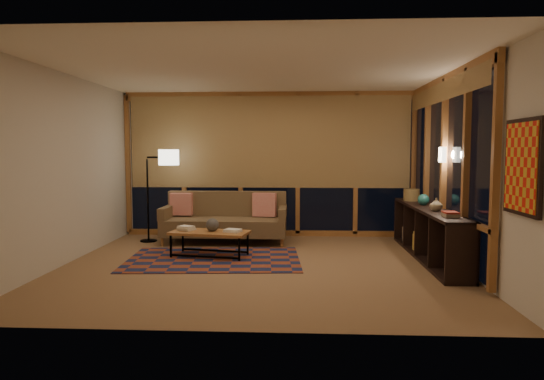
{
  "coord_description": "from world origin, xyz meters",
  "views": [
    {
      "loc": [
        0.54,
        -6.66,
        1.61
      ],
      "look_at": [
        0.16,
        0.48,
        1.03
      ],
      "focal_mm": 32.0,
      "sensor_mm": 36.0,
      "label": 1
    }
  ],
  "objects_px": {
    "floor_lamp": "(148,195)",
    "bookshelf": "(428,233)",
    "sofa": "(225,218)",
    "coffee_table": "(210,244)"
  },
  "relations": [
    {
      "from": "floor_lamp",
      "to": "bookshelf",
      "type": "relative_size",
      "value": 0.54
    },
    {
      "from": "sofa",
      "to": "coffee_table",
      "type": "distance_m",
      "value": 1.14
    },
    {
      "from": "sofa",
      "to": "floor_lamp",
      "type": "relative_size",
      "value": 1.3
    },
    {
      "from": "sofa",
      "to": "bookshelf",
      "type": "xyz_separation_m",
      "value": [
        3.22,
        -1.04,
        -0.05
      ]
    },
    {
      "from": "floor_lamp",
      "to": "sofa",
      "type": "bearing_deg",
      "value": -10.31
    },
    {
      "from": "sofa",
      "to": "bookshelf",
      "type": "bearing_deg",
      "value": -17.86
    },
    {
      "from": "coffee_table",
      "to": "bookshelf",
      "type": "relative_size",
      "value": 0.38
    },
    {
      "from": "coffee_table",
      "to": "bookshelf",
      "type": "bearing_deg",
      "value": 11.26
    },
    {
      "from": "sofa",
      "to": "coffee_table",
      "type": "xyz_separation_m",
      "value": [
        -0.06,
        -1.11,
        -0.24
      ]
    },
    {
      "from": "coffee_table",
      "to": "floor_lamp",
      "type": "distance_m",
      "value": 1.88
    }
  ]
}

